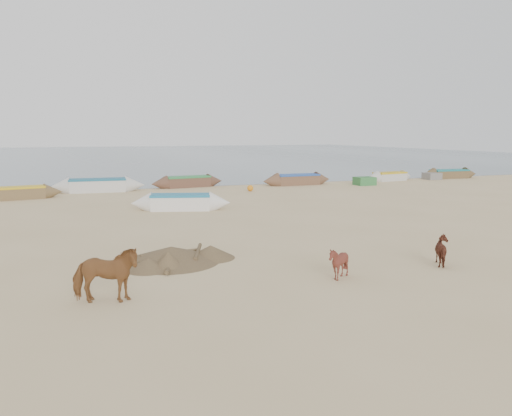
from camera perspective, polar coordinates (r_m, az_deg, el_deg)
The scene contains 9 objects.
ground at distance 17.37m, azimuth 4.68°, elevation -5.11°, with size 140.00×140.00×0.00m, color tan.
sea at distance 97.60m, azimuth -16.47°, elevation 5.83°, with size 160.00×160.00×0.00m, color slate.
cow_adult at distance 12.70m, azimuth -16.86°, elevation -7.34°, with size 0.76×1.66×1.40m, color brown.
calf_front at distance 14.33m, azimuth 9.42°, elevation -6.21°, with size 0.77×0.86×0.95m, color #56231B.
calf_right at distance 16.69m, azimuth 20.78°, elevation -4.61°, with size 0.91×0.78×0.91m, color #56291B.
near_canoe at distance 27.05m, azimuth -8.59°, elevation 0.68°, with size 5.31×1.24×0.86m, color silver, non-canonical shape.
debris_pile at distance 16.32m, azimuth -9.68°, elevation -5.21°, with size 3.14×3.14×0.49m, color brown.
waterline_canoes at distance 36.63m, azimuth -11.73°, elevation 2.64°, with size 59.32×5.17×0.94m.
beach_clutter at distance 36.88m, azimuth -2.57°, elevation 2.66°, with size 44.39×4.87×0.64m.
Camera 1 is at (-7.26, -15.24, 4.11)m, focal length 35.00 mm.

